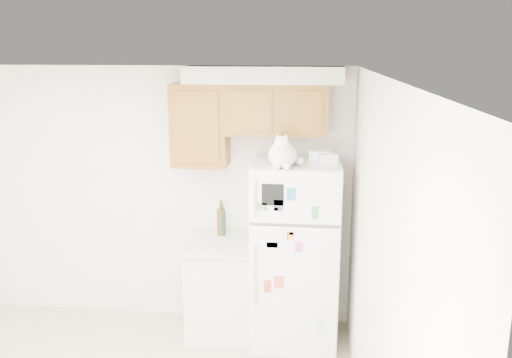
# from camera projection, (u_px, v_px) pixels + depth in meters

# --- Properties ---
(room_shell) EXTENTS (3.84, 4.04, 2.52)m
(room_shell) POSITION_uv_depth(u_px,v_px,m) (94.00, 204.00, 3.49)
(room_shell) COLOR white
(room_shell) RESTS_ON ground_plane
(refrigerator) EXTENTS (0.76, 0.78, 1.70)m
(refrigerator) POSITION_uv_depth(u_px,v_px,m) (295.00, 254.00, 4.87)
(refrigerator) COLOR white
(refrigerator) RESTS_ON ground_plane
(base_counter) EXTENTS (0.64, 0.64, 0.92)m
(base_counter) POSITION_uv_depth(u_px,v_px,m) (222.00, 287.00, 5.10)
(base_counter) COLOR white
(base_counter) RESTS_ON ground_plane
(cat) EXTENTS (0.29, 0.43, 0.30)m
(cat) POSITION_uv_depth(u_px,v_px,m) (283.00, 154.00, 4.41)
(cat) COLOR white
(cat) RESTS_ON refrigerator
(storage_box_back) EXTENTS (0.18, 0.13, 0.10)m
(storage_box_back) POSITION_uv_depth(u_px,v_px,m) (319.00, 156.00, 4.66)
(storage_box_back) COLOR white
(storage_box_back) RESTS_ON refrigerator
(storage_box_front) EXTENTS (0.17, 0.14, 0.09)m
(storage_box_front) POSITION_uv_depth(u_px,v_px,m) (328.00, 159.00, 4.56)
(storage_box_front) COLOR white
(storage_box_front) RESTS_ON refrigerator
(bottle_green) EXTENTS (0.07, 0.07, 0.32)m
(bottle_green) POSITION_uv_depth(u_px,v_px,m) (222.00, 219.00, 5.13)
(bottle_green) COLOR #19381E
(bottle_green) RESTS_ON base_counter
(bottle_amber) EXTENTS (0.08, 0.08, 0.34)m
(bottle_amber) POSITION_uv_depth(u_px,v_px,m) (221.00, 217.00, 5.13)
(bottle_amber) COLOR #593814
(bottle_amber) RESTS_ON base_counter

